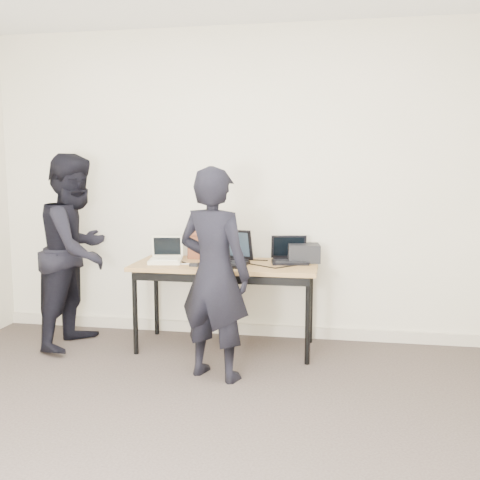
% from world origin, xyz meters
% --- Properties ---
extents(room, '(4.60, 4.60, 2.80)m').
position_xyz_m(room, '(0.00, 0.00, 1.35)').
color(room, '#3F3530').
rests_on(room, ground).
extents(desk, '(1.50, 0.65, 0.72)m').
position_xyz_m(desk, '(-0.06, 1.84, 0.66)').
color(desk, olive).
rests_on(desk, ground).
extents(laptop_beige, '(0.30, 0.30, 0.21)m').
position_xyz_m(laptop_beige, '(-0.56, 1.82, 0.76)').
color(laptop_beige, beige).
rests_on(laptop_beige, desk).
extents(laptop_center, '(0.42, 0.41, 0.27)m').
position_xyz_m(laptop_center, '(-0.05, 1.85, 0.78)').
color(laptop_center, black).
rests_on(laptop_center, desk).
extents(laptop_right, '(0.33, 0.32, 0.22)m').
position_xyz_m(laptop_right, '(0.45, 1.99, 0.77)').
color(laptop_right, black).
rests_on(laptop_right, desk).
extents(leather_satchel, '(0.36, 0.18, 0.25)m').
position_xyz_m(leather_satchel, '(-0.24, 2.07, 0.85)').
color(leather_satchel, '#5B2C17').
rests_on(leather_satchel, desk).
extents(tissue, '(0.14, 0.11, 0.08)m').
position_xyz_m(tissue, '(-0.21, 2.08, 1.00)').
color(tissue, white).
rests_on(tissue, leather_satchel).
extents(equipment_box, '(0.28, 0.25, 0.15)m').
position_xyz_m(equipment_box, '(0.57, 2.04, 0.79)').
color(equipment_box, black).
rests_on(equipment_box, desk).
extents(power_brick, '(0.07, 0.05, 0.03)m').
position_xyz_m(power_brick, '(-0.28, 1.68, 0.73)').
color(power_brick, black).
rests_on(power_brick, desk).
extents(cables, '(1.14, 0.41, 0.01)m').
position_xyz_m(cables, '(-0.02, 1.84, 0.72)').
color(cables, silver).
rests_on(cables, desk).
extents(person_typist, '(0.64, 0.52, 1.51)m').
position_xyz_m(person_typist, '(-0.02, 1.23, 0.75)').
color(person_typist, black).
rests_on(person_typist, ground).
extents(person_observer, '(0.67, 0.83, 1.62)m').
position_xyz_m(person_observer, '(-1.32, 1.75, 0.81)').
color(person_observer, black).
rests_on(person_observer, ground).
extents(baseboard, '(4.50, 0.03, 0.10)m').
position_xyz_m(baseboard, '(0.00, 2.23, 0.05)').
color(baseboard, '#B9AF99').
rests_on(baseboard, ground).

